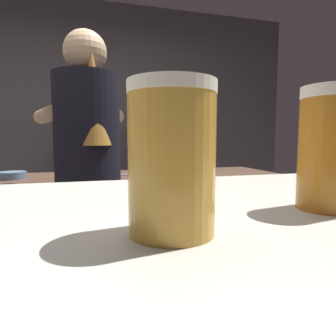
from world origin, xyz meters
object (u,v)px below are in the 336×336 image
Objects in this scene: bottle_olive_oil at (72,129)px; pint_glass_far at (330,149)px; pint_glass_near at (172,159)px; mixing_bowl at (12,175)px; bottle_soy at (110,130)px; knife_block at (208,157)px; chefs_knife at (130,175)px; bartender at (89,169)px.

pint_glass_far is at bearing -81.90° from bottle_olive_oil.
mixing_bowl is at bearing 106.86° from pint_glass_near.
pint_glass_far reaches higher than mixing_bowl.
bottle_soy reaches higher than pint_glass_near.
knife_block is 0.66m from chefs_knife.
pint_glass_far is at bearing 174.87° from bartender.
bottle_olive_oil reaches higher than pint_glass_far.
bottle_olive_oil is (0.30, 1.40, 0.33)m from mixing_bowl.
bartender reaches higher than pint_glass_near.
pint_glass_near is at bearing -114.31° from knife_block.
bartender is at bearing 102.33° from pint_glass_far.
pint_glass_far reaches higher than knife_block.
pint_glass_near reaches higher than chefs_knife.
bottle_olive_oil is (-0.23, 3.16, 0.12)m from pint_glass_near.
chefs_knife is 1.59× the size of pint_glass_far.
pint_glass_near is (0.07, -1.33, 0.14)m from bartender.
bartender is 1.75m from bottle_soy.
knife_block is 1.71× the size of mixing_bowl.
pint_glass_near is 0.62× the size of bottle_olive_oil.
pint_glass_near is at bearing -90.85° from chefs_knife.
mixing_bowl is at bearing -175.43° from knife_block.
bottle_olive_oil is at bearing 113.20° from chefs_knife.
bartender reaches higher than knife_block.
pint_glass_far is (0.75, -1.72, 0.22)m from mixing_bowl.
knife_block is (0.91, 0.53, 0.01)m from bartender.
bottle_soy is (0.18, 3.05, 0.11)m from pint_glass_near.
pint_glass_near is at bearing -85.83° from bottle_olive_oil.
bottle_soy is (0.41, -0.11, -0.01)m from bottle_olive_oil.
bottle_olive_oil reaches higher than knife_block.
pint_glass_far is at bearing 10.13° from pint_glass_near.
bartender is 5.92× the size of knife_block.
mixing_bowl is 1.89m from pint_glass_far.
bottle_soy is at bearing -25.71° from bartender.
bartender reaches higher than chefs_knife.
bottle_olive_oil is (-0.44, 1.42, 0.35)m from chefs_knife.
bottle_olive_oil reaches higher than pint_glass_near.
mixing_bowl is at bearing 30.09° from bartender.
bartender is 0.50m from chefs_knife.
pint_glass_far is 0.73× the size of bottle_soy.
bottle_olive_oil is (-1.07, 1.29, 0.25)m from knife_block.
bartender is at bearing -118.45° from chefs_knife.
bottle_olive_oil reaches higher than bottle_soy.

